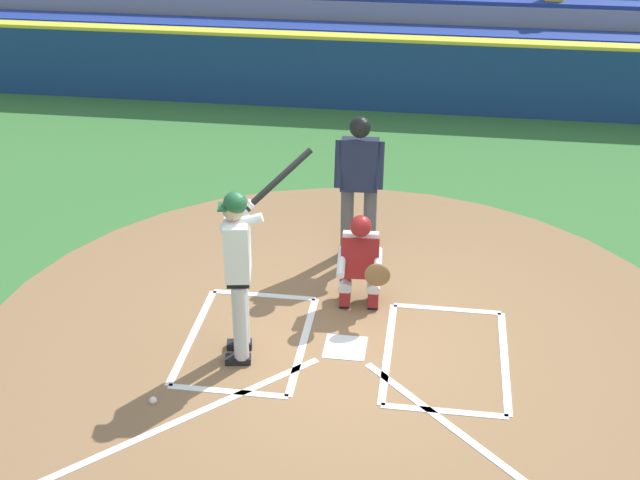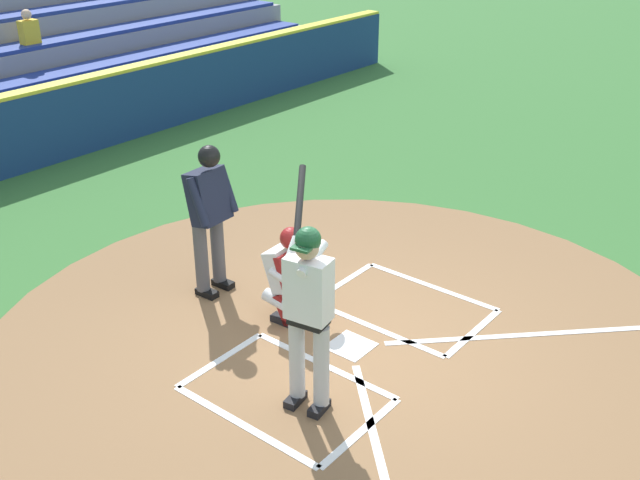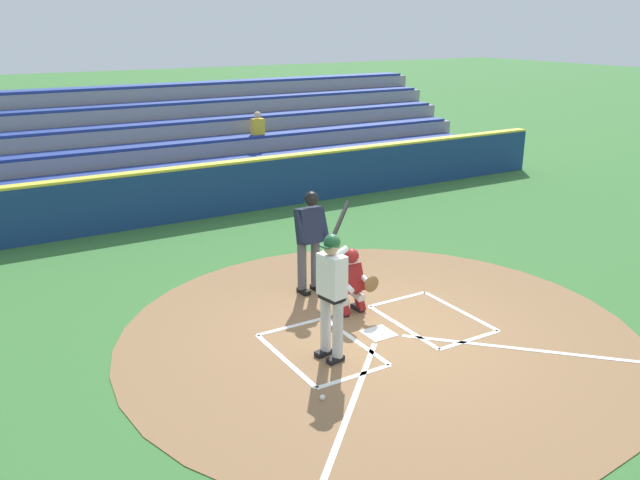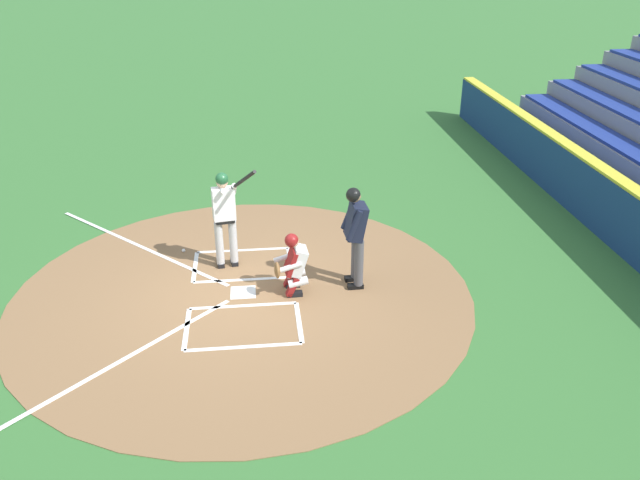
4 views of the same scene
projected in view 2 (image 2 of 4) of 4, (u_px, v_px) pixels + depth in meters
ground_plane at (351, 347)px, 8.14m from camera, size 120.00×120.00×0.00m
dirt_circle at (351, 346)px, 8.14m from camera, size 8.00×8.00×0.01m
home_plate_and_chalk at (421, 377)px, 7.64m from camera, size 7.93×4.91×0.01m
batter at (308, 305)px, 6.78m from camera, size 0.87×0.84×2.13m
catcher at (291, 271)px, 8.43m from camera, size 0.61×0.61×1.13m
plate_umpire at (209, 210)px, 8.73m from camera, size 0.59×0.43×1.86m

